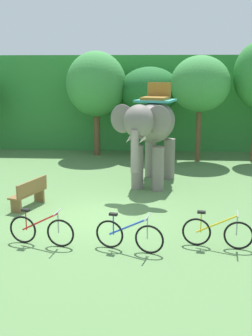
# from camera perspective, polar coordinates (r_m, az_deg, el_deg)

# --- Properties ---
(ground_plane) EXTENTS (80.00, 80.00, 0.00)m
(ground_plane) POSITION_cam_1_polar(r_m,az_deg,el_deg) (12.25, -3.89, -6.96)
(ground_plane) COLOR #567F47
(foliage_hedge) EXTENTS (36.00, 6.00, 4.98)m
(foliage_hedge) POSITION_cam_1_polar(r_m,az_deg,el_deg) (25.09, -0.03, 9.31)
(foliage_hedge) COLOR #338438
(foliage_hedge) RESTS_ON ground
(tree_left) EXTENTS (2.95, 2.95, 5.14)m
(tree_left) POSITION_cam_1_polar(r_m,az_deg,el_deg) (20.91, -4.11, 11.34)
(tree_left) COLOR brown
(tree_left) RESTS_ON ground
(tree_center) EXTENTS (3.00, 3.00, 4.40)m
(tree_center) POSITION_cam_1_polar(r_m,az_deg,el_deg) (20.95, 3.25, 10.55)
(tree_center) COLOR brown
(tree_center) RESTS_ON ground
(tree_right) EXTENTS (2.75, 2.75, 4.89)m
(tree_right) POSITION_cam_1_polar(r_m,az_deg,el_deg) (19.76, 10.14, 11.23)
(tree_right) COLOR brown
(tree_right) RESTS_ON ground
(elephant) EXTENTS (2.57, 4.24, 3.78)m
(elephant) POSITION_cam_1_polar(r_m,az_deg,el_deg) (15.26, 3.61, 5.62)
(elephant) COLOR slate
(elephant) RESTS_ON ground
(bike_red) EXTENTS (1.69, 0.52, 0.92)m
(bike_red) POSITION_cam_1_polar(r_m,az_deg,el_deg) (10.56, -11.54, -8.34)
(bike_red) COLOR black
(bike_red) RESTS_ON ground
(bike_blue) EXTENTS (1.66, 0.63, 0.92)m
(bike_blue) POSITION_cam_1_polar(r_m,az_deg,el_deg) (10.04, 0.41, -9.23)
(bike_blue) COLOR black
(bike_blue) RESTS_ON ground
(bike_yellow) EXTENTS (1.69, 0.52, 0.92)m
(bike_yellow) POSITION_cam_1_polar(r_m,az_deg,el_deg) (10.45, 12.38, -8.63)
(bike_yellow) COLOR black
(bike_yellow) RESTS_ON ground
(wooden_bench) EXTENTS (0.90, 1.55, 0.89)m
(wooden_bench) POSITION_cam_1_polar(r_m,az_deg,el_deg) (13.44, -13.09, -3.29)
(wooden_bench) COLOR brown
(wooden_bench) RESTS_ON ground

